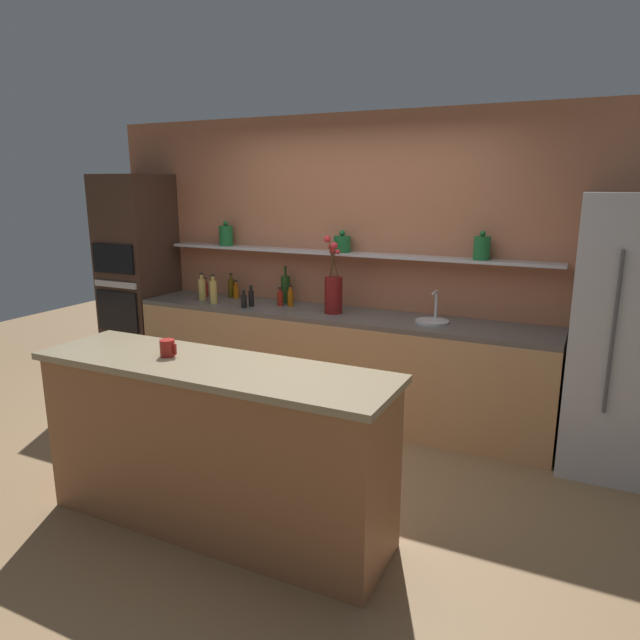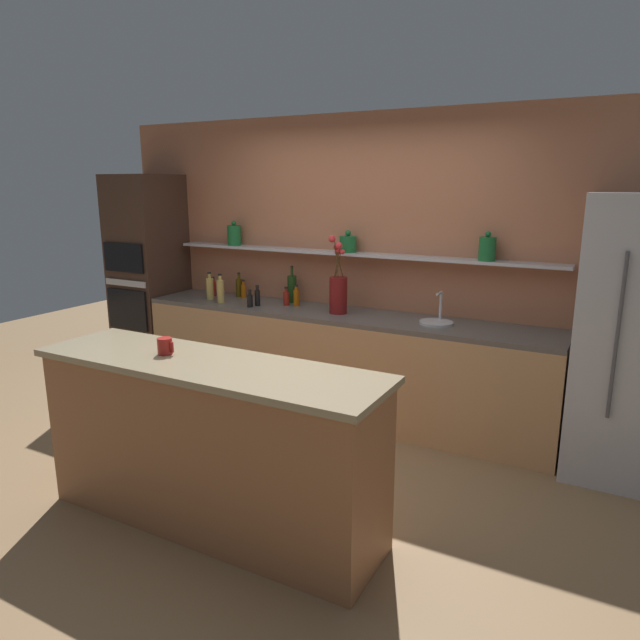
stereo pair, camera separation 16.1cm
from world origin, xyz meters
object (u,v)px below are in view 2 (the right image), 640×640
Objects in this scene: bottle_sauce_8 at (296,297)px; bottle_oil_9 at (239,287)px; bottle_sauce_5 at (244,290)px; oven_tower at (149,279)px; bottle_sauce_0 at (286,298)px; flower_vase at (338,291)px; bottle_sauce_3 at (214,288)px; bottle_sauce_7 at (257,297)px; sink_fixture at (437,321)px; coffee_mug at (165,346)px; bottle_sauce_4 at (250,300)px; bottle_wine_2 at (292,289)px; bottle_spirit_1 at (220,291)px; bottle_spirit_6 at (210,288)px.

bottle_sauce_8 is 0.81× the size of bottle_oil_9.
oven_tower is at bearing -171.57° from bottle_sauce_5.
bottle_sauce_5 is (-0.55, 0.11, 0.00)m from bottle_sauce_0.
bottle_sauce_3 is at bearing 175.60° from flower_vase.
bottle_sauce_7 is at bearing -36.75° from bottle_sauce_5.
sink_fixture is (3.07, 0.01, -0.10)m from oven_tower.
coffee_mug is (1.23, -1.98, 0.07)m from bottle_sauce_3.
bottle_sauce_8 is (1.73, 0.07, -0.05)m from oven_tower.
bottle_oil_9 is at bearing 19.22° from bottle_sauce_3.
bottle_sauce_0 is at bearing 42.77° from bottle_sauce_4.
bottle_wine_2 reaches higher than bottle_sauce_3.
bottle_sauce_8 is 1.80× the size of coffee_mug.
bottle_sauce_4 is 0.52m from bottle_oil_9.
bottle_sauce_0 is (1.64, 0.06, -0.06)m from oven_tower.
bottle_sauce_7 is at bearing -146.29° from bottle_sauce_0.
flower_vase is 0.84m from bottle_sauce_4.
bottle_sauce_0 is 1.59× the size of coffee_mug.
bottle_spirit_1 is 1.69× the size of bottle_sauce_4.
bottle_wine_2 is at bearing 100.22° from coffee_mug.
sink_fixture is 1.40× the size of bottle_sauce_7.
bottle_spirit_6 is at bearing -3.48° from oven_tower.
bottle_sauce_8 is at bearing 27.44° from bottle_sauce_7.
bottle_wine_2 is 1.32× the size of bottle_spirit_6.
bottle_sauce_0 is 1.98m from coffee_mug.
oven_tower reaches higher than coffee_mug.
sink_fixture is at bearing -2.59° from bottle_sauce_8.
bottle_sauce_0 is at bearing 178.30° from sink_fixture.
sink_fixture is 1.46m from bottle_wine_2.
bottle_spirit_6 reaches higher than bottle_sauce_3.
flower_vase is at bearing -9.46° from bottle_oil_9.
bottle_sauce_4 is at bearing 109.31° from coffee_mug.
sink_fixture is 0.78× the size of bottle_wine_2.
flower_vase is at bearing 83.62° from coffee_mug.
bottle_spirit_6 reaches higher than bottle_sauce_0.
bottle_wine_2 is 1.78× the size of bottle_sauce_8.
bottle_sauce_8 is (0.32, 0.16, -0.00)m from bottle_sauce_7.
bottle_sauce_7 is (0.03, 0.08, 0.02)m from bottle_sauce_4.
bottle_oil_9 reaches higher than bottle_sauce_0.
bottle_sauce_4 is (-0.23, -0.36, -0.06)m from bottle_wine_2.
bottle_spirit_6 is (0.84, -0.05, -0.02)m from oven_tower.
bottle_sauce_8 is at bearing 35.61° from bottle_sauce_4.
bottle_spirit_6 is at bearing -138.94° from bottle_sauce_5.
bottle_oil_9 reaches higher than bottle_sauce_8.
bottle_sauce_8 is 1.98m from coffee_mug.
flower_vase reaches higher than sink_fixture.
oven_tower reaches higher than bottle_sauce_0.
bottle_spirit_1 is at bearing -175.66° from sink_fixture.
sink_fixture is 1.42× the size of bottle_sauce_3.
coffee_mug is (1.15, -1.84, 0.04)m from bottle_spirit_6.
coffee_mug is (-1.07, -1.90, 0.12)m from sink_fixture.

